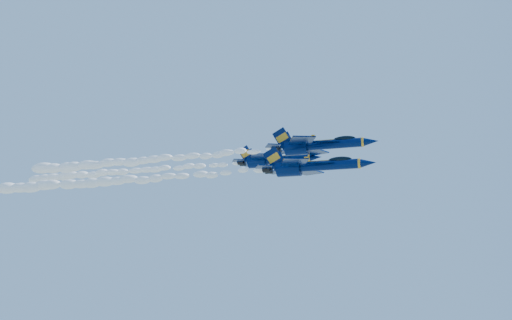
% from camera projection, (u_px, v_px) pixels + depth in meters
% --- Properties ---
extents(jet_lead, '(16.72, 13.71, 6.21)m').
position_uv_depth(jet_lead, '(311.00, 166.00, 73.69)').
color(jet_lead, '#000F3B').
extents(smoke_trail_jet_lead, '(50.63, 2.13, 1.92)m').
position_uv_depth(smoke_trail_jet_lead, '(121.00, 181.00, 83.51)').
color(smoke_trail_jet_lead, white).
extents(jet_second, '(18.01, 14.77, 6.69)m').
position_uv_depth(jet_second, '(317.00, 145.00, 84.66)').
color(jet_second, '#000F3B').
extents(smoke_trail_jet_second, '(50.63, 2.29, 2.06)m').
position_uv_depth(smoke_trail_jet_second, '(146.00, 160.00, 94.64)').
color(smoke_trail_jet_second, white).
extents(jet_third, '(16.25, 13.33, 6.04)m').
position_uv_depth(jet_third, '(274.00, 160.00, 94.62)').
color(jet_third, '#000F3B').
extents(smoke_trail_jet_third, '(50.63, 2.07, 1.86)m').
position_uv_depth(smoke_trail_jet_third, '(126.00, 172.00, 104.38)').
color(smoke_trail_jet_third, white).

